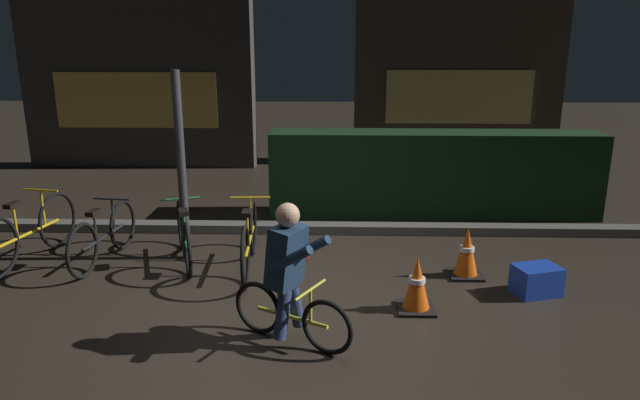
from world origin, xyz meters
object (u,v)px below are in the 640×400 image
at_px(parked_bike_left_mid, 104,236).
at_px(cyclist, 290,273).
at_px(traffic_cone_far, 467,253).
at_px(blue_crate, 536,280).
at_px(traffic_cone_near, 417,285).
at_px(parked_bike_leftmost, 29,232).
at_px(parked_bike_center_left, 184,236).
at_px(parked_bike_center_right, 249,240).
at_px(street_post, 181,168).

relative_size(parked_bike_left_mid, cyclist, 1.23).
distance_m(traffic_cone_far, blue_crate, 0.77).
bearing_deg(traffic_cone_near, parked_bike_left_mid, 161.81).
bearing_deg(parked_bike_leftmost, parked_bike_left_mid, -79.06).
bearing_deg(parked_bike_leftmost, traffic_cone_far, -83.43).
xyz_separation_m(parked_bike_left_mid, parked_bike_center_left, (0.94, 0.02, 0.00)).
bearing_deg(parked_bike_center_left, parked_bike_center_right, -123.77).
height_order(parked_bike_leftmost, traffic_cone_far, parked_bike_leftmost).
relative_size(parked_bike_center_right, traffic_cone_far, 3.07).
relative_size(street_post, parked_bike_left_mid, 1.44).
distance_m(parked_bike_leftmost, cyclist, 3.65).
xyz_separation_m(traffic_cone_near, traffic_cone_far, (0.66, 0.85, 0.01)).
relative_size(parked_bike_left_mid, parked_bike_center_left, 1.04).
distance_m(parked_bike_leftmost, parked_bike_center_right, 2.61).
height_order(parked_bike_center_left, blue_crate, parked_bike_center_left).
xyz_separation_m(parked_bike_center_right, cyclist, (0.59, -1.59, 0.27)).
xyz_separation_m(street_post, parked_bike_leftmost, (-1.79, -0.17, -0.74)).
xyz_separation_m(parked_bike_center_left, cyclist, (1.38, -1.79, 0.30)).
distance_m(traffic_cone_near, blue_crate, 1.34).
bearing_deg(parked_bike_left_mid, traffic_cone_far, -87.55).
height_order(parked_bike_center_right, cyclist, cyclist).
xyz_separation_m(street_post, cyclist, (1.40, -1.93, -0.48)).
xyz_separation_m(street_post, parked_bike_center_left, (0.02, -0.14, -0.78)).
relative_size(parked_bike_center_left, traffic_cone_near, 2.76).
xyz_separation_m(street_post, parked_bike_left_mid, (-0.92, -0.16, -0.78)).
relative_size(blue_crate, cyclist, 0.35).
relative_size(parked_bike_left_mid, parked_bike_center_right, 0.90).
bearing_deg(parked_bike_center_left, parked_bike_left_mid, 71.44).
distance_m(parked_bike_left_mid, parked_bike_center_left, 0.94).
xyz_separation_m(parked_bike_center_right, traffic_cone_far, (2.41, -0.11, -0.09)).
bearing_deg(parked_bike_leftmost, street_post, -74.71).
bearing_deg(cyclist, parked_bike_center_right, 139.30).
xyz_separation_m(street_post, blue_crate, (3.84, -0.90, -0.95)).
bearing_deg(traffic_cone_far, street_post, 171.99).
bearing_deg(blue_crate, street_post, 166.80).
relative_size(street_post, traffic_cone_far, 3.98).
xyz_separation_m(parked_bike_leftmost, parked_bike_center_right, (2.61, -0.17, -0.01)).
height_order(blue_crate, cyclist, cyclist).
relative_size(parked_bike_center_left, blue_crate, 3.37).
bearing_deg(blue_crate, parked_bike_center_left, 168.73).
distance_m(parked_bike_leftmost, parked_bike_center_left, 1.81).
bearing_deg(cyclist, parked_bike_center_left, 156.71).
distance_m(street_post, parked_bike_leftmost, 1.95).
relative_size(parked_bike_center_left, cyclist, 1.19).
bearing_deg(traffic_cone_near, cyclist, -151.62).
relative_size(street_post, cyclist, 1.77).
distance_m(parked_bike_center_right, traffic_cone_near, 2.00).
bearing_deg(street_post, parked_bike_center_right, -22.71).
relative_size(street_post, traffic_cone_near, 4.11).
bearing_deg(parked_bike_center_right, traffic_cone_far, -96.49).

